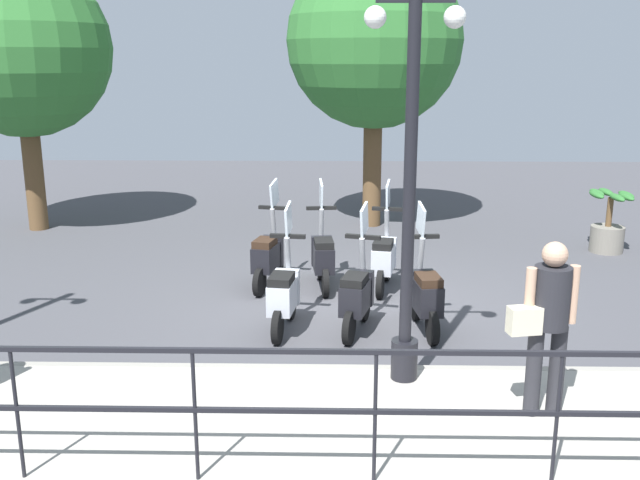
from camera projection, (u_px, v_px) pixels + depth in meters
name	position (u px, v px, depth m)	size (l,w,h in m)	color
ground_plane	(357.00, 309.00, 9.49)	(28.00, 28.00, 0.00)	#424247
promenade_walkway	(368.00, 421.00, 6.42)	(2.20, 20.00, 0.15)	#A39E93
fence_railing	(376.00, 390.00, 5.20)	(0.04, 16.03, 1.07)	black
lamp_post_near	(409.00, 207.00, 6.69)	(0.26, 0.90, 3.96)	black
pedestrian_with_bag	(548.00, 316.00, 6.19)	(0.38, 0.64, 1.59)	#28282D
tree_large	(21.00, 49.00, 13.10)	(3.27, 3.27, 5.05)	brown
tree_distant	(375.00, 41.00, 13.38)	(3.32, 3.32, 5.24)	brown
potted_palm	(608.00, 227.00, 12.20)	(1.06, 0.66, 1.05)	slate
scooter_near_0	(425.00, 294.00, 8.60)	(1.23, 0.44, 1.54)	black
scooter_near_1	(357.00, 294.00, 8.59)	(1.21, 0.52, 1.54)	black
scooter_near_2	(284.00, 293.00, 8.62)	(1.23, 0.44, 1.54)	black
scooter_far_0	(384.00, 257.00, 10.19)	(1.22, 0.48, 1.54)	black
scooter_far_1	(323.00, 256.00, 10.25)	(1.23, 0.44, 1.54)	black
scooter_far_2	(268.00, 255.00, 10.28)	(1.22, 0.50, 1.54)	black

